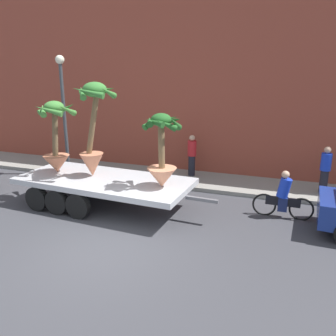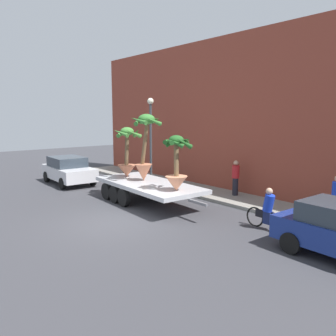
{
  "view_description": "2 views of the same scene",
  "coord_description": "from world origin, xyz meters",
  "px_view_note": "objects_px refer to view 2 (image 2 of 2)",
  "views": [
    {
      "loc": [
        4.25,
        -7.07,
        4.51
      ],
      "look_at": [
        0.63,
        3.12,
        1.39
      ],
      "focal_mm": 37.44,
      "sensor_mm": 36.0,
      "label": 1
    },
    {
      "loc": [
        10.82,
        -6.61,
        4.01
      ],
      "look_at": [
        -0.58,
        3.07,
        1.7
      ],
      "focal_mm": 36.58,
      "sensor_mm": 36.0,
      "label": 2
    }
  ],
  "objects_px": {
    "cyclist": "(268,211)",
    "street_lamp": "(151,129)",
    "trailing_car": "(68,170)",
    "pedestrian_far_left": "(236,177)",
    "potted_palm_middle": "(177,166)",
    "potted_palm_rear": "(145,147)",
    "flatbed_trailer": "(145,186)",
    "potted_palm_front": "(127,154)"
  },
  "relations": [
    {
      "from": "flatbed_trailer",
      "to": "trailing_car",
      "type": "height_order",
      "value": "trailing_car"
    },
    {
      "from": "flatbed_trailer",
      "to": "cyclist",
      "type": "relative_size",
      "value": 3.71
    },
    {
      "from": "trailing_car",
      "to": "pedestrian_far_left",
      "type": "distance_m",
      "value": 9.88
    },
    {
      "from": "potted_palm_rear",
      "to": "pedestrian_far_left",
      "type": "distance_m",
      "value": 4.65
    },
    {
      "from": "potted_palm_rear",
      "to": "trailing_car",
      "type": "relative_size",
      "value": 0.73
    },
    {
      "from": "potted_palm_rear",
      "to": "potted_palm_middle",
      "type": "relative_size",
      "value": 1.37
    },
    {
      "from": "pedestrian_far_left",
      "to": "street_lamp",
      "type": "xyz_separation_m",
      "value": [
        -5.24,
        -1.16,
        2.19
      ]
    },
    {
      "from": "potted_palm_front",
      "to": "cyclist",
      "type": "distance_m",
      "value": 7.69
    },
    {
      "from": "cyclist",
      "to": "street_lamp",
      "type": "bearing_deg",
      "value": 169.41
    },
    {
      "from": "potted_palm_front",
      "to": "trailing_car",
      "type": "relative_size",
      "value": 0.58
    },
    {
      "from": "cyclist",
      "to": "potted_palm_front",
      "type": "bearing_deg",
      "value": -172.92
    },
    {
      "from": "cyclist",
      "to": "pedestrian_far_left",
      "type": "relative_size",
      "value": 1.08
    },
    {
      "from": "potted_palm_rear",
      "to": "potted_palm_middle",
      "type": "height_order",
      "value": "potted_palm_rear"
    },
    {
      "from": "potted_palm_rear",
      "to": "trailing_car",
      "type": "height_order",
      "value": "potted_palm_rear"
    },
    {
      "from": "flatbed_trailer",
      "to": "potted_palm_front",
      "type": "distance_m",
      "value": 2.09
    },
    {
      "from": "flatbed_trailer",
      "to": "pedestrian_far_left",
      "type": "distance_m",
      "value": 4.42
    },
    {
      "from": "potted_palm_rear",
      "to": "trailing_car",
      "type": "distance_m",
      "value": 6.73
    },
    {
      "from": "potted_palm_middle",
      "to": "pedestrian_far_left",
      "type": "relative_size",
      "value": 1.32
    },
    {
      "from": "potted_palm_middle",
      "to": "potted_palm_front",
      "type": "xyz_separation_m",
      "value": [
        -3.95,
        0.24,
        0.1
      ]
    },
    {
      "from": "street_lamp",
      "to": "cyclist",
      "type": "bearing_deg",
      "value": -10.59
    },
    {
      "from": "flatbed_trailer",
      "to": "cyclist",
      "type": "xyz_separation_m",
      "value": [
        5.89,
        1.02,
        -0.1
      ]
    },
    {
      "from": "potted_palm_rear",
      "to": "potted_palm_front",
      "type": "distance_m",
      "value": 1.55
    },
    {
      "from": "potted_palm_rear",
      "to": "potted_palm_middle",
      "type": "xyz_separation_m",
      "value": [
        2.46,
        -0.25,
        -0.56
      ]
    },
    {
      "from": "potted_palm_front",
      "to": "potted_palm_rear",
      "type": "bearing_deg",
      "value": 0.27
    },
    {
      "from": "potted_palm_rear",
      "to": "pedestrian_far_left",
      "type": "xyz_separation_m",
      "value": [
        2.28,
        3.76,
        -1.53
      ]
    },
    {
      "from": "potted_palm_middle",
      "to": "street_lamp",
      "type": "bearing_deg",
      "value": 152.28
    },
    {
      "from": "cyclist",
      "to": "street_lamp",
      "type": "relative_size",
      "value": 0.38
    },
    {
      "from": "potted_palm_middle",
      "to": "potted_palm_front",
      "type": "relative_size",
      "value": 0.91
    },
    {
      "from": "potted_palm_rear",
      "to": "pedestrian_far_left",
      "type": "bearing_deg",
      "value": 58.8
    },
    {
      "from": "potted_palm_rear",
      "to": "cyclist",
      "type": "relative_size",
      "value": 1.68
    },
    {
      "from": "potted_palm_middle",
      "to": "pedestrian_far_left",
      "type": "distance_m",
      "value": 4.13
    },
    {
      "from": "cyclist",
      "to": "trailing_car",
      "type": "xyz_separation_m",
      "value": [
        -12.45,
        -1.81,
        0.16
      ]
    },
    {
      "from": "pedestrian_far_left",
      "to": "potted_palm_rear",
      "type": "bearing_deg",
      "value": -121.2
    },
    {
      "from": "potted_palm_front",
      "to": "pedestrian_far_left",
      "type": "xyz_separation_m",
      "value": [
        3.76,
        3.77,
        -1.07
      ]
    },
    {
      "from": "flatbed_trailer",
      "to": "street_lamp",
      "type": "distance_m",
      "value": 4.77
    },
    {
      "from": "pedestrian_far_left",
      "to": "trailing_car",
      "type": "bearing_deg",
      "value": -151.93
    },
    {
      "from": "cyclist",
      "to": "flatbed_trailer",
      "type": "bearing_deg",
      "value": -170.21
    },
    {
      "from": "trailing_car",
      "to": "flatbed_trailer",
      "type": "bearing_deg",
      "value": 6.93
    },
    {
      "from": "pedestrian_far_left",
      "to": "potted_palm_front",
      "type": "bearing_deg",
      "value": -134.97
    },
    {
      "from": "potted_palm_middle",
      "to": "pedestrian_far_left",
      "type": "xyz_separation_m",
      "value": [
        -0.19,
        4.01,
        -0.97
      ]
    },
    {
      "from": "potted_palm_front",
      "to": "street_lamp",
      "type": "distance_m",
      "value": 3.2
    },
    {
      "from": "flatbed_trailer",
      "to": "pedestrian_far_left",
      "type": "relative_size",
      "value": 3.99
    }
  ]
}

